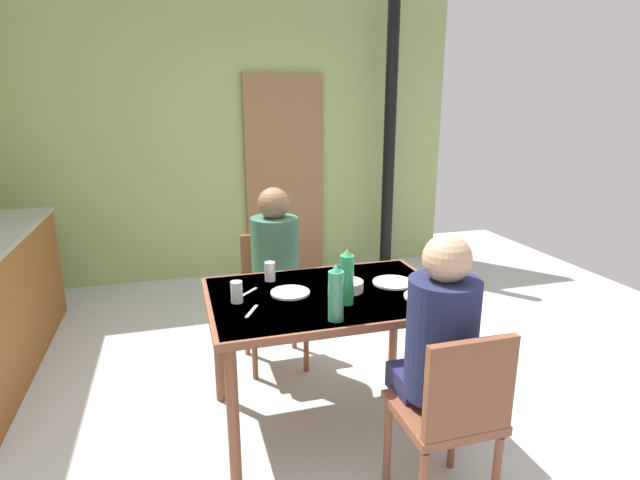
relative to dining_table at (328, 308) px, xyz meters
name	(u,v)px	position (x,y,z in m)	size (l,w,h in m)	color
ground_plane	(302,426)	(-0.16, -0.02, -0.67)	(7.15, 7.15, 0.00)	#B7BCB9
wall_back	(231,137)	(-0.16, 2.73, 0.72)	(4.55, 0.10, 2.79)	#98AD6A
door_wooden	(285,176)	(0.36, 2.65, 0.33)	(0.80, 0.05, 2.00)	#896040
stove_pipe_column	(390,137)	(1.38, 2.38, 0.72)	(0.12, 0.12, 2.79)	black
dining_table	(328,308)	(0.00, 0.00, 0.00)	(1.26, 0.86, 0.76)	brown
chair_near_diner	(452,411)	(0.29, -0.78, -0.18)	(0.40, 0.40, 0.87)	brown
chair_far_diner	(272,291)	(-0.15, 0.78, -0.18)	(0.40, 0.40, 0.87)	brown
person_near_diner	(440,334)	(0.29, -0.65, 0.11)	(0.30, 0.37, 0.77)	#26234E
person_far_diner	(275,256)	(-0.15, 0.65, 0.11)	(0.30, 0.37, 0.77)	#416549
water_bottle_green_near	(347,278)	(0.05, -0.16, 0.22)	(0.07, 0.07, 0.29)	#2DA45D
water_bottle_green_far	(336,294)	(-0.07, -0.33, 0.21)	(0.07, 0.07, 0.27)	#3C8D66
serving_bowl_center	(347,286)	(0.11, 0.00, 0.11)	(0.17, 0.17, 0.06)	silver
dinner_plate_near_left	(426,297)	(0.46, -0.21, 0.09)	(0.23, 0.23, 0.01)	white
dinner_plate_near_right	(290,293)	(-0.19, 0.05, 0.09)	(0.21, 0.21, 0.01)	white
dinner_plate_far_center	(393,282)	(0.39, 0.04, 0.09)	(0.22, 0.22, 0.01)	white
drinking_glass_by_near_diner	(237,292)	(-0.48, 0.01, 0.14)	(0.06, 0.06, 0.11)	silver
drinking_glass_by_far_diner	(270,271)	(-0.26, 0.28, 0.14)	(0.06, 0.06, 0.11)	silver
cutlery_knife_near	(248,292)	(-0.40, 0.12, 0.08)	(0.15, 0.02, 0.00)	silver
cutlery_fork_near	(252,311)	(-0.42, -0.13, 0.08)	(0.15, 0.02, 0.00)	silver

